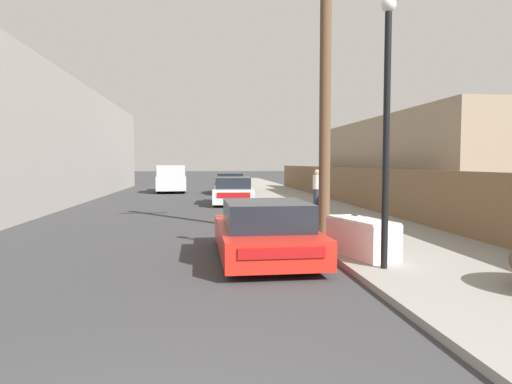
# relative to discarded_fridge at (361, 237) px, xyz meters

# --- Properties ---
(sidewalk_curb) EXTENTS (4.20, 63.00, 0.12)m
(sidewalk_curb) POSITION_rel_discarded_fridge_xyz_m (1.52, 17.00, -0.43)
(sidewalk_curb) COLOR gray
(sidewalk_curb) RESTS_ON ground
(discarded_fridge) EXTENTS (1.09, 1.84, 0.78)m
(discarded_fridge) POSITION_rel_discarded_fridge_xyz_m (0.00, 0.00, 0.00)
(discarded_fridge) COLOR white
(discarded_fridge) RESTS_ON sidewalk_curb
(parked_sports_car_red) EXTENTS (1.96, 4.26, 1.22)m
(parked_sports_car_red) POSITION_rel_discarded_fridge_xyz_m (-1.94, 0.47, 0.07)
(parked_sports_car_red) COLOR red
(parked_sports_car_red) RESTS_ON ground
(car_parked_mid) EXTENTS (2.13, 4.35, 1.31)m
(car_parked_mid) POSITION_rel_discarded_fridge_xyz_m (-1.76, 13.27, 0.12)
(car_parked_mid) COLOR silver
(car_parked_mid) RESTS_ON ground
(car_parked_far) EXTENTS (2.13, 4.50, 1.35)m
(car_parked_far) POSITION_rel_discarded_fridge_xyz_m (-1.45, 21.08, 0.14)
(car_parked_far) COLOR black
(car_parked_far) RESTS_ON ground
(pickup_truck) EXTENTS (2.30, 5.39, 1.85)m
(pickup_truck) POSITION_rel_discarded_fridge_xyz_m (-5.42, 22.77, 0.42)
(pickup_truck) COLOR silver
(pickup_truck) RESTS_ON ground
(utility_pole) EXTENTS (1.80, 0.30, 7.66)m
(utility_pole) POSITION_rel_discarded_fridge_xyz_m (-0.01, 2.89, 3.57)
(utility_pole) COLOR brown
(utility_pole) RESTS_ON sidewalk_curb
(street_lamp) EXTENTS (0.26, 0.26, 4.76)m
(street_lamp) POSITION_rel_discarded_fridge_xyz_m (0.01, -1.15, 2.38)
(street_lamp) COLOR black
(street_lamp) RESTS_ON sidewalk_curb
(wooden_fence) EXTENTS (0.08, 34.13, 1.68)m
(wooden_fence) POSITION_rel_discarded_fridge_xyz_m (3.47, 11.15, 0.46)
(wooden_fence) COLOR brown
(wooden_fence) RESTS_ON sidewalk_curb
(building_left_block) EXTENTS (7.00, 27.07, 6.03)m
(building_left_block) POSITION_rel_discarded_fridge_xyz_m (-12.70, 18.40, 2.52)
(building_left_block) COLOR gray
(building_left_block) RESTS_ON ground
(building_right_house) EXTENTS (6.00, 16.43, 4.05)m
(building_right_house) POSITION_rel_discarded_fridge_xyz_m (7.41, 12.12, 1.53)
(building_right_house) COLOR gray
(building_right_house) RESTS_ON ground
(pedestrian) EXTENTS (0.34, 0.34, 1.61)m
(pedestrian) POSITION_rel_discarded_fridge_xyz_m (1.61, 10.07, 0.45)
(pedestrian) COLOR #282D42
(pedestrian) RESTS_ON sidewalk_curb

